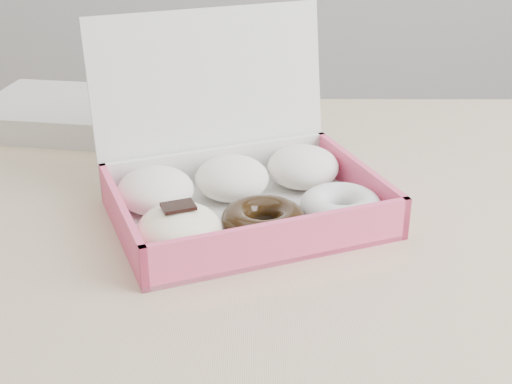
{
  "coord_description": "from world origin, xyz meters",
  "views": [
    {
      "loc": [
        -0.1,
        -0.87,
        1.16
      ],
      "look_at": [
        -0.1,
        -0.1,
        0.8
      ],
      "focal_mm": 50.0,
      "sensor_mm": 36.0,
      "label": 1
    }
  ],
  "objects": [
    {
      "name": "table",
      "position": [
        0.0,
        0.0,
        0.67
      ],
      "size": [
        1.2,
        0.8,
        0.75
      ],
      "color": "tan",
      "rests_on": "ground"
    },
    {
      "name": "newspapers",
      "position": [
        -0.42,
        0.26,
        0.77
      ],
      "size": [
        0.3,
        0.25,
        0.04
      ],
      "primitive_type": "cube",
      "rotation": [
        0.0,
        0.0,
        -0.16
      ],
      "color": "white",
      "rests_on": "table"
    },
    {
      "name": "donut_box",
      "position": [
        -0.13,
        -0.06,
        0.79
      ],
      "size": [
        0.4,
        0.37,
        0.23
      ],
      "rotation": [
        0.0,
        0.0,
        0.37
      ],
      "color": "silver",
      "rests_on": "table"
    }
  ]
}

